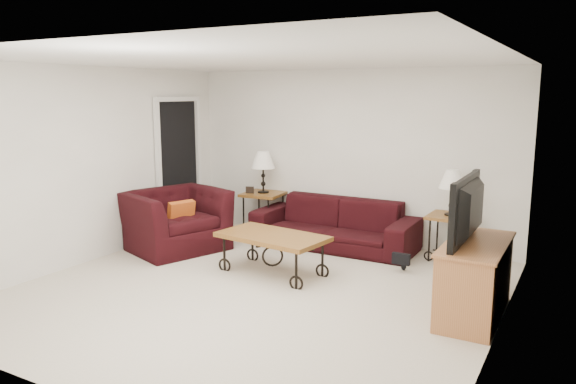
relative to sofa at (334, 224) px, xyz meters
The scene contains 20 objects.
ground 2.05m from the sofa, 90.38° to the right, with size 5.00×5.00×0.00m, color beige.
wall_back 1.03m from the sofa, 91.59° to the left, with size 5.00×0.02×2.50m, color white.
wall_front 4.61m from the sofa, 90.17° to the right, with size 5.00×0.02×2.50m, color white.
wall_left 3.35m from the sofa, 141.21° to the right, with size 0.02×5.00×2.50m, color white.
wall_right 3.33m from the sofa, 39.09° to the right, with size 0.02×5.00×2.50m, color white.
ceiling 2.96m from the sofa, 90.38° to the right, with size 5.00×5.00×0.00m, color white.
doorway 2.60m from the sofa, behind, with size 0.08×0.94×2.04m, color black.
sofa is the anchor object (origin of this frame).
side_table_left 1.30m from the sofa, behind, with size 0.59×0.59×0.64m, color brown.
side_table_right 1.58m from the sofa, ahead, with size 0.55×0.55×0.60m, color brown.
lamp_left 1.44m from the sofa, behind, with size 0.36×0.36×0.64m, color black, non-canonical shape.
lamp_right 1.68m from the sofa, ahead, with size 0.34×0.34×0.60m, color black, non-canonical shape.
photo_frame_left 1.48m from the sofa, behind, with size 0.13×0.02×0.11m, color black.
photo_frame_right 1.75m from the sofa, ahead, with size 0.12×0.02×0.10m, color black.
coffee_table 1.45m from the sofa, 96.49° to the right, with size 1.30×0.70×0.49m, color brown.
armchair 2.23m from the sofa, 147.96° to the right, with size 1.27×1.11×0.83m, color black.
throw_pillow 2.14m from the sofa, 144.68° to the right, with size 0.37×0.10×0.37m, color #CC671A.
tv_stand 2.72m from the sofa, 35.56° to the right, with size 0.52×1.24×0.74m, color #AE6F40.
television 2.80m from the sofa, 35.80° to the right, with size 1.11×0.15×0.64m, color black.
backpack 1.32m from the sofa, 24.73° to the right, with size 0.33×0.26×0.43m, color black.
Camera 1 is at (3.12, -4.92, 2.16)m, focal length 34.32 mm.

